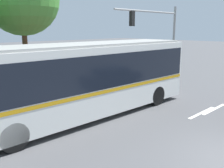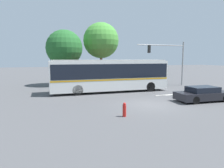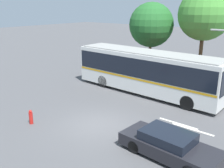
{
  "view_description": "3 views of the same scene",
  "coord_description": "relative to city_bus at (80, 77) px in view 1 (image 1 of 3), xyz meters",
  "views": [
    {
      "loc": [
        -7.67,
        -2.08,
        3.96
      ],
      "look_at": [
        0.25,
        5.89,
        1.48
      ],
      "focal_mm": 40.76,
      "sensor_mm": 36.0,
      "label": 1
    },
    {
      "loc": [
        -7.93,
        -13.64,
        3.53
      ],
      "look_at": [
        -1.7,
        3.97,
        1.16
      ],
      "focal_mm": 33.4,
      "sensor_mm": 36.0,
      "label": 2
    },
    {
      "loc": [
        9.09,
        -9.88,
        6.62
      ],
      "look_at": [
        -1.69,
        3.33,
        1.36
      ],
      "focal_mm": 40.71,
      "sensor_mm": 36.0,
      "label": 3
    }
  ],
  "objects": [
    {
      "name": "lane_stripe_near",
      "position": [
        5.47,
        -3.75,
        -1.88
      ],
      "size": [
        2.4,
        0.16,
        0.01
      ],
      "primitive_type": "cube",
      "color": "silver",
      "rests_on": "ground"
    },
    {
      "name": "traffic_light_pole",
      "position": [
        8.66,
        1.85,
        1.83
      ],
      "size": [
        6.55,
        0.24,
        5.52
      ],
      "rotation": [
        0.0,
        0.0,
        3.14
      ],
      "color": "gray",
      "rests_on": "ground"
    },
    {
      "name": "flowering_hedge",
      "position": [
        1.39,
        4.51,
        -1.08
      ],
      "size": [
        8.55,
        1.06,
        1.64
      ],
      "color": "#286028",
      "rests_on": "ground"
    },
    {
      "name": "city_bus",
      "position": [
        0.0,
        0.0,
        0.0
      ],
      "size": [
        12.19,
        2.94,
        3.31
      ],
      "rotation": [
        0.0,
        0.0,
        -0.03
      ],
      "color": "silver",
      "rests_on": "ground"
    },
    {
      "name": "lane_stripe_mid",
      "position": [
        4.51,
        -3.57,
        -1.88
      ],
      "size": [
        2.4,
        0.16,
        0.01
      ],
      "primitive_type": "cube",
      "color": "silver",
      "rests_on": "ground"
    }
  ]
}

